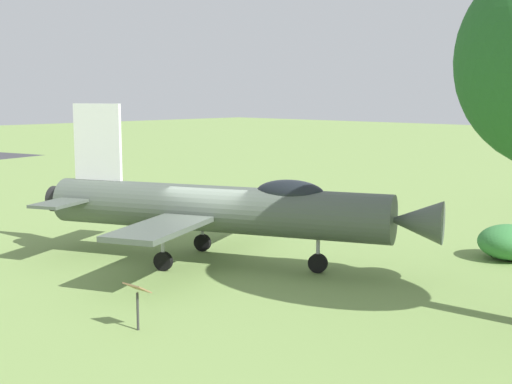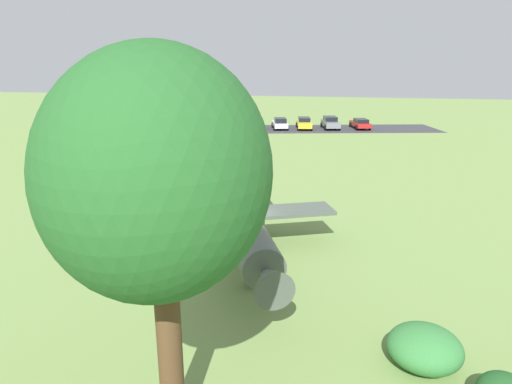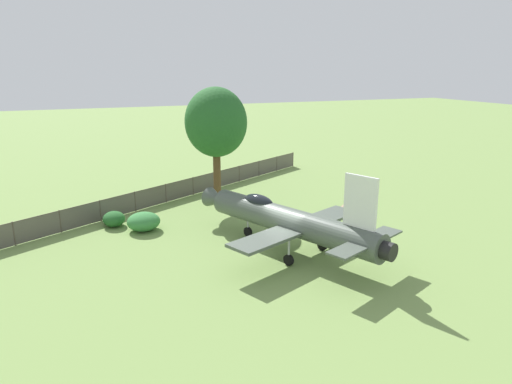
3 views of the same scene
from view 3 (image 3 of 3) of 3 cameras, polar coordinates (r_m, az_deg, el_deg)
The scene contains 7 objects.
ground_plane at distance 26.49m, azimuth 4.22°, elevation -7.34°, with size 200.00×200.00×0.00m, color #75934C.
display_jet at distance 26.05m, azimuth 3.72°, elevation -3.38°, with size 12.76×9.18×5.15m.
shade_tree at distance 33.94m, azimuth -4.96°, elevation 8.48°, with size 4.98×4.47×8.75m.
perimeter_fence at distance 35.22m, azimuth -12.80°, elevation -0.55°, with size 18.24×32.34×1.48m.
shrub_near_fence at distance 30.39m, azimuth -13.67°, elevation -3.55°, with size 2.04×2.09×1.17m.
shrub_by_tree at distance 31.71m, azimuth -17.08°, elevation -3.18°, with size 1.63×1.42×0.98m.
info_plaque at distance 31.62m, azimuth 10.81°, elevation -2.13°, with size 0.62×0.43×1.14m.
Camera 3 is at (-21.96, 10.76, 10.18)m, focal length 32.51 mm.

